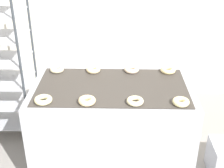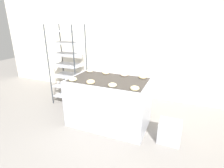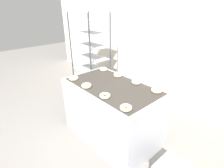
{
  "view_description": "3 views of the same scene",
  "coord_description": "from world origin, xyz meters",
  "px_view_note": "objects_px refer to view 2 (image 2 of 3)",
  "views": [
    {
      "loc": [
        0.06,
        -1.73,
        2.12
      ],
      "look_at": [
        0.0,
        0.65,
        0.88
      ],
      "focal_mm": 50.0,
      "sensor_mm": 36.0,
      "label": 1
    },
    {
      "loc": [
        1.14,
        -1.95,
        1.8
      ],
      "look_at": [
        0.0,
        0.8,
        0.72
      ],
      "focal_mm": 28.0,
      "sensor_mm": 36.0,
      "label": 2
    },
    {
      "loc": [
        1.6,
        -0.8,
        1.89
      ],
      "look_at": [
        0.0,
        0.65,
        0.88
      ],
      "focal_mm": 28.0,
      "sensor_mm": 36.0,
      "label": 3
    }
  ],
  "objects_px": {
    "glaze_bin": "(170,132)",
    "donut_far_left": "(90,71)",
    "donut_near_left": "(73,79)",
    "donut_far_right": "(143,77)",
    "donut_near_midright": "(112,85)",
    "donut_near_midleft": "(91,82)",
    "baking_rack_cart": "(68,65)",
    "donut_far_midleft": "(106,73)",
    "donut_far_midright": "(124,75)",
    "fryer_machine": "(109,102)",
    "donut_near_right": "(135,88)"
  },
  "relations": [
    {
      "from": "baking_rack_cart",
      "to": "donut_far_left",
      "type": "height_order",
      "value": "baking_rack_cart"
    },
    {
      "from": "glaze_bin",
      "to": "donut_near_left",
      "type": "bearing_deg",
      "value": -173.67
    },
    {
      "from": "donut_near_midright",
      "to": "baking_rack_cart",
      "type": "bearing_deg",
      "value": 150.36
    },
    {
      "from": "donut_far_right",
      "to": "donut_far_left",
      "type": "bearing_deg",
      "value": -179.67
    },
    {
      "from": "donut_near_midright",
      "to": "donut_far_right",
      "type": "relative_size",
      "value": 0.96
    },
    {
      "from": "fryer_machine",
      "to": "donut_far_midright",
      "type": "bearing_deg",
      "value": 59.45
    },
    {
      "from": "donut_near_midright",
      "to": "donut_far_left",
      "type": "xyz_separation_m",
      "value": [
        -0.72,
        0.57,
        0.0
      ]
    },
    {
      "from": "donut_near_left",
      "to": "fryer_machine",
      "type": "bearing_deg",
      "value": 27.95
    },
    {
      "from": "fryer_machine",
      "to": "donut_far_left",
      "type": "bearing_deg",
      "value": 151.41
    },
    {
      "from": "donut_near_midleft",
      "to": "donut_near_right",
      "type": "bearing_deg",
      "value": 0.03
    },
    {
      "from": "donut_near_left",
      "to": "donut_far_midleft",
      "type": "relative_size",
      "value": 1.06
    },
    {
      "from": "donut_near_midright",
      "to": "glaze_bin",
      "type": "bearing_deg",
      "value": 11.3
    },
    {
      "from": "donut_far_left",
      "to": "donut_far_midleft",
      "type": "relative_size",
      "value": 0.98
    },
    {
      "from": "baking_rack_cart",
      "to": "donut_near_midright",
      "type": "height_order",
      "value": "baking_rack_cart"
    },
    {
      "from": "donut_near_left",
      "to": "glaze_bin",
      "type": "bearing_deg",
      "value": 6.33
    },
    {
      "from": "donut_far_midleft",
      "to": "donut_far_right",
      "type": "relative_size",
      "value": 0.95
    },
    {
      "from": "baking_rack_cart",
      "to": "donut_far_midleft",
      "type": "distance_m",
      "value": 1.04
    },
    {
      "from": "donut_far_midleft",
      "to": "baking_rack_cart",
      "type": "bearing_deg",
      "value": 168.0
    },
    {
      "from": "glaze_bin",
      "to": "donut_far_left",
      "type": "height_order",
      "value": "donut_far_left"
    },
    {
      "from": "glaze_bin",
      "to": "donut_near_left",
      "type": "distance_m",
      "value": 1.78
    },
    {
      "from": "glaze_bin",
      "to": "donut_near_right",
      "type": "height_order",
      "value": "donut_near_right"
    },
    {
      "from": "donut_near_left",
      "to": "donut_far_right",
      "type": "relative_size",
      "value": 1.01
    },
    {
      "from": "donut_near_left",
      "to": "donut_far_left",
      "type": "height_order",
      "value": "same"
    },
    {
      "from": "baking_rack_cart",
      "to": "donut_far_midleft",
      "type": "relative_size",
      "value": 13.06
    },
    {
      "from": "donut_near_midright",
      "to": "donut_far_left",
      "type": "bearing_deg",
      "value": 141.4
    },
    {
      "from": "donut_near_left",
      "to": "donut_near_midleft",
      "type": "relative_size",
      "value": 1.03
    },
    {
      "from": "donut_near_right",
      "to": "donut_far_left",
      "type": "bearing_deg",
      "value": 151.57
    },
    {
      "from": "donut_near_midright",
      "to": "donut_far_midleft",
      "type": "xyz_separation_m",
      "value": [
        -0.37,
        0.57,
        0.0
      ]
    },
    {
      "from": "baking_rack_cart",
      "to": "donut_near_midright",
      "type": "xyz_separation_m",
      "value": [
        1.38,
        -0.79,
        -0.01
      ]
    },
    {
      "from": "donut_near_left",
      "to": "donut_near_right",
      "type": "bearing_deg",
      "value": -0.41
    },
    {
      "from": "glaze_bin",
      "to": "donut_far_right",
      "type": "height_order",
      "value": "donut_far_right"
    },
    {
      "from": "donut_near_midleft",
      "to": "donut_near_right",
      "type": "distance_m",
      "value": 0.73
    },
    {
      "from": "donut_far_left",
      "to": "donut_far_midright",
      "type": "relative_size",
      "value": 0.95
    },
    {
      "from": "fryer_machine",
      "to": "donut_near_right",
      "type": "distance_m",
      "value": 0.76
    },
    {
      "from": "glaze_bin",
      "to": "donut_far_midleft",
      "type": "bearing_deg",
      "value": 162.84
    },
    {
      "from": "donut_far_midright",
      "to": "glaze_bin",
      "type": "bearing_deg",
      "value": -24.01
    },
    {
      "from": "donut_near_midright",
      "to": "donut_far_left",
      "type": "relative_size",
      "value": 1.03
    },
    {
      "from": "baking_rack_cart",
      "to": "donut_far_right",
      "type": "relative_size",
      "value": 12.39
    },
    {
      "from": "glaze_bin",
      "to": "donut_far_midleft",
      "type": "height_order",
      "value": "donut_far_midleft"
    },
    {
      "from": "glaze_bin",
      "to": "donut_far_midright",
      "type": "bearing_deg",
      "value": 155.99
    },
    {
      "from": "donut_near_midright",
      "to": "donut_far_right",
      "type": "bearing_deg",
      "value": 59.98
    },
    {
      "from": "donut_near_midleft",
      "to": "donut_far_midright",
      "type": "bearing_deg",
      "value": 58.26
    },
    {
      "from": "baking_rack_cart",
      "to": "donut_far_right",
      "type": "xyz_separation_m",
      "value": [
        1.72,
        -0.21,
        -0.0
      ]
    },
    {
      "from": "donut_far_right",
      "to": "donut_near_right",
      "type": "bearing_deg",
      "value": -88.01
    },
    {
      "from": "donut_near_midright",
      "to": "donut_near_right",
      "type": "bearing_deg",
      "value": -1.24
    },
    {
      "from": "glaze_bin",
      "to": "donut_near_midleft",
      "type": "bearing_deg",
      "value": -171.62
    },
    {
      "from": "glaze_bin",
      "to": "donut_far_midright",
      "type": "distance_m",
      "value": 1.23
    },
    {
      "from": "baking_rack_cart",
      "to": "donut_near_left",
      "type": "xyz_separation_m",
      "value": [
        0.66,
        -0.79,
        -0.0
      ]
    },
    {
      "from": "donut_near_midleft",
      "to": "donut_far_midleft",
      "type": "bearing_deg",
      "value": 89.52
    },
    {
      "from": "donut_near_right",
      "to": "donut_far_right",
      "type": "xyz_separation_m",
      "value": [
        -0.02,
        0.59,
        -0.0
      ]
    }
  ]
}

